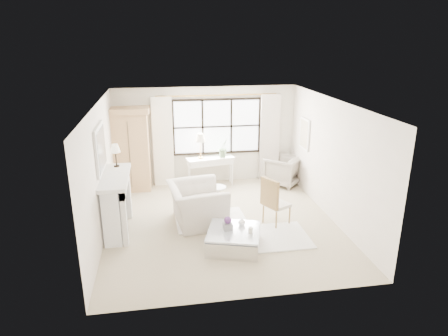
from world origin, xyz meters
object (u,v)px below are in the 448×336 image
(console_table, at_px, (210,171))
(coffee_table, at_px, (234,239))
(club_armchair, at_px, (197,204))
(armoire, at_px, (130,149))

(console_table, relative_size, coffee_table, 1.09)
(console_table, height_order, coffee_table, console_table)
(console_table, bearing_deg, club_armchair, -115.03)
(armoire, bearing_deg, coffee_table, -56.83)
(console_table, relative_size, club_armchair, 1.02)
(armoire, height_order, console_table, armoire)
(armoire, xyz_separation_m, coffee_table, (2.13, -3.59, -0.96))
(club_armchair, bearing_deg, armoire, 26.28)
(armoire, relative_size, coffee_table, 1.80)
(console_table, height_order, club_armchair, club_armchair)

